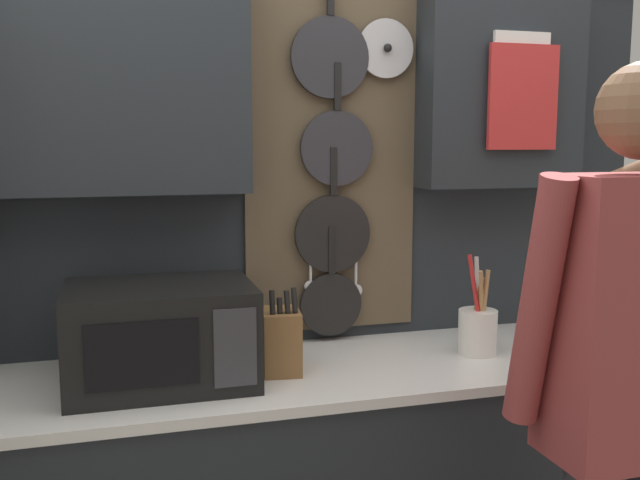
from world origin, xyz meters
TOP-DOWN VIEW (x-y plane):
  - back_wall_unit at (-0.01, 0.27)m, footprint 2.53×0.23m
  - microwave at (-0.50, -0.02)m, footprint 0.52×0.38m
  - knife_block at (-0.15, -0.02)m, footprint 0.13×0.16m
  - utensil_crock at (0.50, -0.01)m, footprint 0.12×0.12m
  - person at (0.52, -0.68)m, footprint 0.54×0.67m

SIDE VIEW (x-z plane):
  - utensil_crock at x=0.50m, z-range 0.83..1.16m
  - knife_block at x=-0.15m, z-range 0.88..1.14m
  - microwave at x=-0.50m, z-range 0.91..1.19m
  - person at x=0.52m, z-range 0.18..1.95m
  - back_wall_unit at x=-0.01m, z-range 0.27..2.58m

